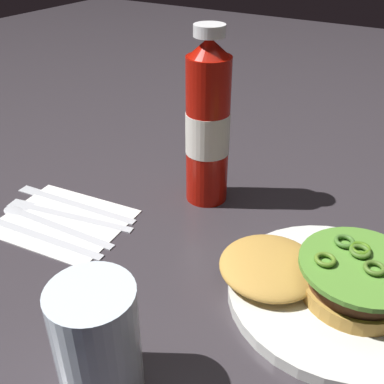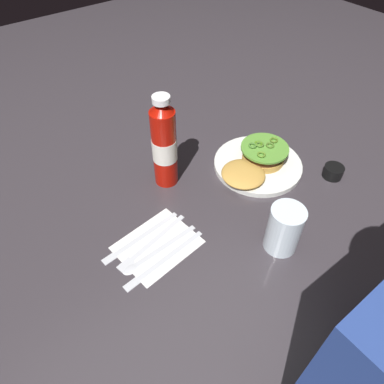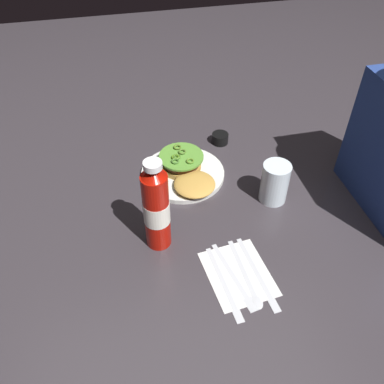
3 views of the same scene
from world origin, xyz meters
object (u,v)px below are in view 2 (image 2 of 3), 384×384
steak_knife (160,262)px  napkin (157,245)px  fork_utensil (147,245)px  dinner_plate (258,165)px  burger_sandwich (256,161)px  condiment_cup (333,172)px  butter_knife (137,239)px  ketchup_bottle (164,145)px  spoon_utensil (150,255)px  water_glass (284,229)px

steak_knife → napkin: bearing=-116.7°
fork_utensil → napkin: bearing=153.5°
fork_utensil → dinner_plate: bearing=-173.8°
burger_sandwich → condiment_cup: burger_sandwich is taller
dinner_plate → napkin: (0.37, 0.05, -0.01)m
condiment_cup → butter_knife: size_ratio=0.25×
ketchup_bottle → butter_knife: ketchup_bottle is taller
burger_sandwich → ketchup_bottle: (0.22, -0.12, 0.08)m
condiment_cup → spoon_utensil: 0.54m
dinner_plate → water_glass: size_ratio=2.09×
ketchup_bottle → condiment_cup: bearing=144.4°
napkin → butter_knife: size_ratio=0.82×
napkin → fork_utensil: size_ratio=0.86×
burger_sandwich → condiment_cup: bearing=135.9°
ketchup_bottle → condiment_cup: (-0.37, 0.26, -0.10)m
ketchup_bottle → steak_knife: bearing=52.2°
condiment_cup → fork_utensil: bearing=-11.7°
butter_knife → spoon_utensil: same height
burger_sandwich → steak_knife: size_ratio=1.00×
burger_sandwich → ketchup_bottle: ketchup_bottle is taller
water_glass → butter_knife: water_glass is taller
water_glass → butter_knife: bearing=-39.6°
burger_sandwich → spoon_utensil: size_ratio=1.09×
burger_sandwich → condiment_cup: (-0.15, 0.15, -0.02)m
dinner_plate → condiment_cup: condiment_cup is taller
water_glass → spoon_utensil: (0.25, -0.15, -0.05)m
condiment_cup → fork_utensil: condiment_cup is taller
ketchup_bottle → butter_knife: (0.17, 0.12, -0.11)m
burger_sandwich → butter_knife: size_ratio=1.03×
dinner_plate → spoon_utensil: 0.41m
burger_sandwich → spoon_utensil: burger_sandwich is taller
burger_sandwich → water_glass: 0.26m
water_glass → spoon_utensil: bearing=-31.6°
fork_utensil → spoon_utensil: size_ratio=1.02×
ketchup_bottle → steak_knife: (0.16, 0.21, -0.11)m
burger_sandwich → napkin: burger_sandwich is taller
spoon_utensil → ketchup_bottle: bearing=-133.1°
ketchup_bottle → burger_sandwich: bearing=151.7°
dinner_plate → water_glass: 0.27m
burger_sandwich → water_glass: water_glass is taller
ketchup_bottle → water_glass: size_ratio=2.18×
condiment_cup → butter_knife: bearing=-14.5°
steak_knife → butter_knife: bearing=-84.2°
condiment_cup → steak_knife: size_ratio=0.24×
burger_sandwich → fork_utensil: 0.38m
spoon_utensil → burger_sandwich: bearing=-170.9°
butter_knife → steak_knife: size_ratio=0.97×
butter_knife → fork_utensil: bearing=109.3°
ketchup_bottle → spoon_utensil: (0.17, 0.18, -0.11)m
ketchup_bottle → water_glass: ketchup_bottle is taller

